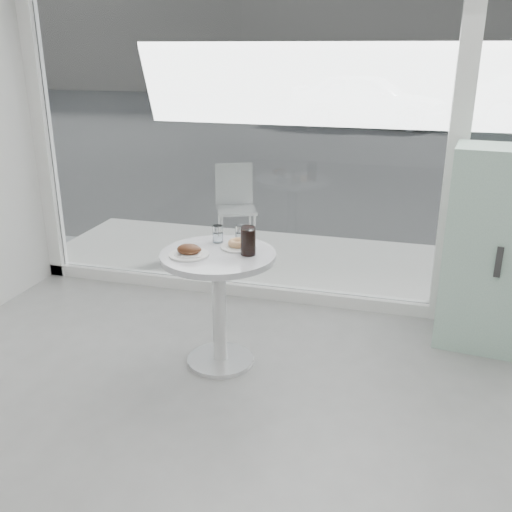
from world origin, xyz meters
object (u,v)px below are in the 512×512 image
(main_table, at_px, (219,286))
(plate_donut, at_px, (238,245))
(patio_chair, at_px, (236,202))
(water_tumbler_a, at_px, (218,235))
(car_white, at_px, (368,99))
(mint_cabinet, at_px, (495,251))
(cola_glass, at_px, (248,241))
(plate_fritter, at_px, (190,251))
(water_tumbler_b, at_px, (241,235))

(main_table, height_order, plate_donut, plate_donut)
(patio_chair, height_order, water_tumbler_a, patio_chair)
(car_white, bearing_deg, mint_cabinet, -160.47)
(mint_cabinet, height_order, cola_glass, mint_cabinet)
(plate_fritter, relative_size, water_tumbler_a, 2.20)
(cola_glass, bearing_deg, patio_chair, 109.66)
(mint_cabinet, relative_size, cola_glass, 7.77)
(patio_chair, bearing_deg, plate_fritter, -103.78)
(car_white, bearing_deg, water_tumbler_b, -168.31)
(main_table, height_order, mint_cabinet, mint_cabinet)
(water_tumbler_a, bearing_deg, patio_chair, 104.19)
(car_white, height_order, water_tumbler_b, car_white)
(plate_fritter, bearing_deg, mint_cabinet, 24.45)
(water_tumbler_b, height_order, cola_glass, cola_glass)
(plate_donut, distance_m, cola_glass, 0.16)
(main_table, bearing_deg, mint_cabinet, 23.82)
(plate_fritter, height_order, cola_glass, cola_glass)
(water_tumbler_b, bearing_deg, car_white, 91.37)
(cola_glass, bearing_deg, water_tumbler_a, 145.58)
(mint_cabinet, height_order, plate_donut, mint_cabinet)
(car_white, bearing_deg, plate_fritter, -169.39)
(main_table, relative_size, plate_donut, 3.36)
(car_white, distance_m, plate_fritter, 12.59)
(car_white, bearing_deg, patio_chair, -171.46)
(main_table, distance_m, car_white, 12.50)
(patio_chair, bearing_deg, water_tumbler_a, -99.83)
(plate_donut, distance_m, water_tumbler_b, 0.11)
(main_table, relative_size, water_tumbler_b, 6.49)
(patio_chair, relative_size, plate_donut, 3.72)
(cola_glass, bearing_deg, plate_fritter, -161.69)
(car_white, xyz_separation_m, cola_glass, (0.40, -12.47, 0.17))
(main_table, distance_m, cola_glass, 0.36)
(car_white, distance_m, plate_donut, 12.37)
(water_tumbler_b, bearing_deg, plate_donut, -82.23)
(mint_cabinet, bearing_deg, cola_glass, -147.66)
(mint_cabinet, xyz_separation_m, patio_chair, (-2.23, 1.31, -0.16))
(mint_cabinet, distance_m, patio_chair, 2.59)
(patio_chair, bearing_deg, plate_donut, -95.88)
(main_table, bearing_deg, car_white, 90.98)
(car_white, xyz_separation_m, plate_donut, (0.31, -12.37, 0.11))
(mint_cabinet, relative_size, water_tumbler_a, 12.36)
(main_table, relative_size, patio_chair, 0.90)
(car_white, bearing_deg, cola_glass, -167.83)
(main_table, relative_size, car_white, 0.19)
(patio_chair, height_order, cola_glass, cola_glass)
(plate_donut, relative_size, cola_glass, 1.29)
(mint_cabinet, height_order, water_tumbler_b, mint_cabinet)
(patio_chair, distance_m, plate_donut, 2.05)
(car_white, bearing_deg, main_table, -168.70)
(plate_fritter, bearing_deg, cola_glass, 18.31)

